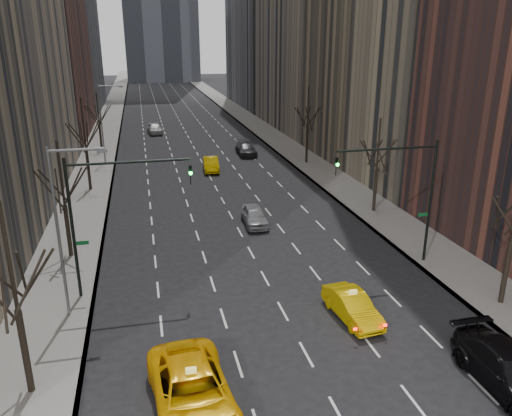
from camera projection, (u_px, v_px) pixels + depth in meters
ground at (338, 414)px, 19.64m from camera, size 400.00×400.00×0.00m
sidewalk_left at (107, 128)px, 81.59m from camera, size 4.50×320.00×0.15m
sidewalk_right at (253, 123)px, 86.80m from camera, size 4.50×320.00×0.15m
tree_lw_a at (18, 311)px, 19.53m from camera, size 3.36×3.50×8.28m
tree_lw_b at (65, 205)px, 32.50m from camera, size 3.36×3.50×7.82m
tree_lw_c at (86, 150)px, 47.16m from camera, size 3.36×3.50×8.74m
tree_lw_d at (99, 124)px, 63.91m from camera, size 3.36×3.50×7.36m
tree_rw_a at (512, 240)px, 26.48m from camera, size 3.36×3.50×8.28m
tree_rw_b at (377, 170)px, 41.29m from camera, size 3.36×3.50×7.82m
tree_rw_c at (307, 129)px, 57.79m from camera, size 3.36×3.50×8.74m
traffic_mast_left at (103, 204)px, 27.01m from camera, size 6.69×0.39×8.00m
traffic_mast_right at (408, 184)px, 30.88m from camera, size 6.69×0.39×8.00m
streetlight_near at (64, 217)px, 24.75m from camera, size 2.83×0.22×9.00m
streetlight_far at (104, 116)px, 57.04m from camera, size 2.83×0.22×9.00m
taxi_suv at (193, 392)px, 19.46m from camera, size 3.52×6.76×1.82m
taxi_sedan at (352, 306)px, 26.12m from camera, size 1.95×4.49×1.44m
silver_sedan_ahead at (254, 216)px, 39.39m from camera, size 1.91×4.39×1.47m
parked_suv_black at (510, 371)px, 20.76m from camera, size 2.49×6.02×1.74m
far_taxi at (211, 164)px, 55.45m from camera, size 1.96×4.72×1.52m
far_suv_grey at (246, 149)px, 63.05m from camera, size 2.31×5.40×1.55m
far_car_white at (155, 128)px, 77.06m from camera, size 2.45×5.09×1.68m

